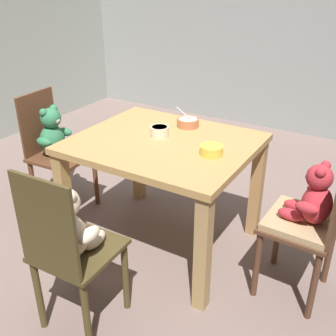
{
  "coord_description": "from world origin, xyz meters",
  "views": [
    {
      "loc": [
        1.19,
        -1.94,
        1.69
      ],
      "look_at": [
        0.0,
        0.05,
        0.54
      ],
      "focal_mm": 42.93,
      "sensor_mm": 36.0,
      "label": 1
    }
  ],
  "objects": [
    {
      "name": "ground_plane",
      "position": [
        0.0,
        0.0,
        -0.02
      ],
      "size": [
        5.2,
        5.2,
        0.04
      ],
      "color": "#7B655E"
    },
    {
      "name": "dining_table",
      "position": [
        0.0,
        0.0,
        0.63
      ],
      "size": [
        1.08,
        0.92,
        0.75
      ],
      "color": "tan",
      "rests_on": "ground_plane"
    },
    {
      "name": "teddy_chair_near_front",
      "position": [
        -0.01,
        -0.85,
        0.56
      ],
      "size": [
        0.38,
        0.4,
        0.93
      ],
      "rotation": [
        0.0,
        0.0,
        1.6
      ],
      "color": "#493C1F",
      "rests_on": "ground_plane"
    },
    {
      "name": "teddy_chair_near_right",
      "position": [
        0.92,
        -0.01,
        0.54
      ],
      "size": [
        0.39,
        0.41,
        0.86
      ],
      "rotation": [
        0.0,
        0.0,
        3.1
      ],
      "color": "#4F3120",
      "rests_on": "ground_plane"
    },
    {
      "name": "teddy_chair_near_left",
      "position": [
        -0.93,
        -0.03,
        0.55
      ],
      "size": [
        0.42,
        0.4,
        0.91
      ],
      "rotation": [
        0.0,
        0.0,
        0.06
      ],
      "color": "#57331E",
      "rests_on": "ground_plane"
    },
    {
      "name": "porridge_bowl_yellow_near_right",
      "position": [
        0.34,
        -0.04,
        0.78
      ],
      "size": [
        0.13,
        0.13,
        0.05
      ],
      "color": "yellow",
      "rests_on": "dining_table"
    },
    {
      "name": "porridge_bowl_terracotta_far_center",
      "position": [
        0.01,
        0.29,
        0.78
      ],
      "size": [
        0.16,
        0.15,
        0.13
      ],
      "color": "#BA6C45",
      "rests_on": "dining_table"
    },
    {
      "name": "porridge_bowl_cream_center",
      "position": [
        -0.06,
        0.05,
        0.78
      ],
      "size": [
        0.12,
        0.12,
        0.06
      ],
      "color": "beige",
      "rests_on": "dining_table"
    }
  ]
}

